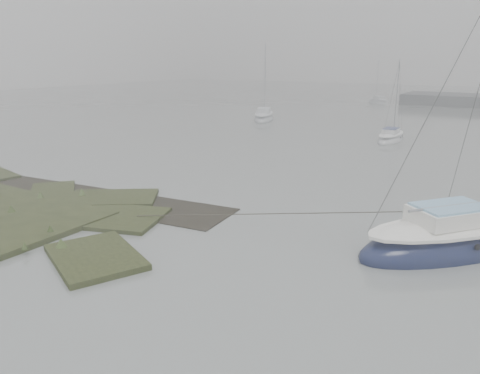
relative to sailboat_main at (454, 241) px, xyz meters
name	(u,v)px	position (x,y,z in m)	size (l,w,h in m)	color
ground	(366,134)	(-10.32, 23.39, -0.33)	(160.00, 160.00, 0.00)	slate
sailboat_main	(454,241)	(0.00, 0.00, 0.00)	(6.63, 7.32, 10.53)	#12193A
sailboat_white	(391,138)	(-7.51, 20.80, -0.12)	(1.62, 4.80, 6.75)	silver
sailboat_far_a	(264,118)	(-22.24, 26.65, -0.07)	(4.16, 6.25, 8.42)	#9DA1A6
sailboat_far_c	(378,102)	(-17.29, 51.55, -0.12)	(4.42, 4.41, 6.63)	silver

